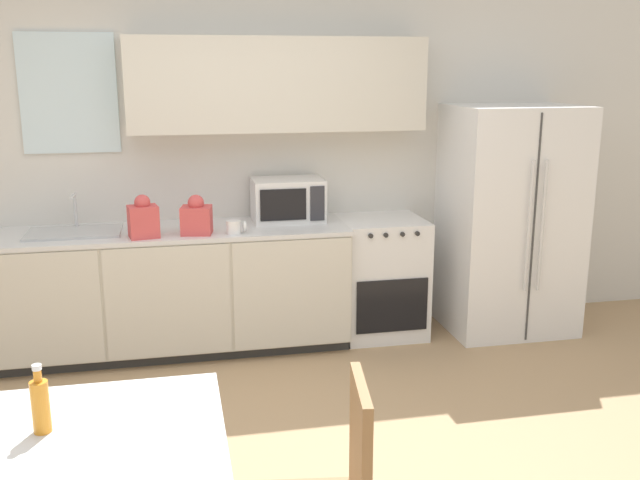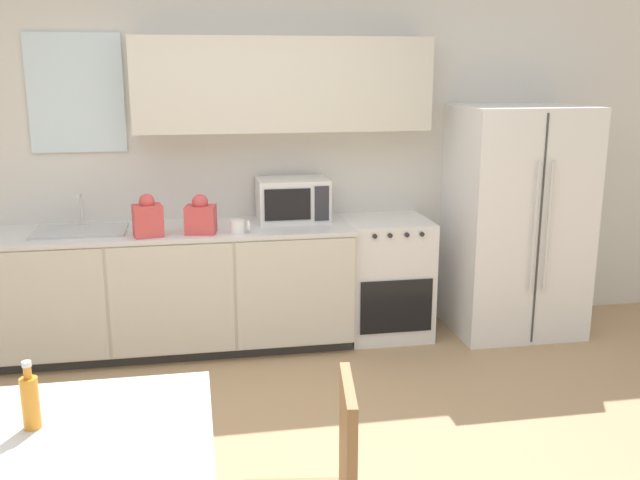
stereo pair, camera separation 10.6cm
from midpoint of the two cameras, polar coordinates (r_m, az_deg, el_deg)
name	(u,v)px [view 2 (the right image)]	position (r m, az deg, el deg)	size (l,w,h in m)	color
ground_plane	(254,468)	(3.80, -4.45, -17.71)	(12.00, 12.00, 0.00)	tan
wall_back	(234,141)	(5.26, -6.29, 7.85)	(12.00, 0.38, 2.70)	silver
kitchen_counter	(173,289)	(5.13, -11.06, -3.87)	(2.51, 0.67, 0.88)	#333333
oven_range	(386,277)	(5.36, 5.85, -2.97)	(0.61, 0.60, 0.88)	white
refrigerator	(516,221)	(5.54, 15.96, 1.48)	(0.93, 0.77, 1.70)	white
kitchen_sink	(80,230)	(5.07, -18.08, 0.80)	(0.61, 0.38, 0.25)	#B7BABC
microwave	(293,200)	(5.15, -1.61, 3.24)	(0.51, 0.36, 0.31)	silver
coffee_mug	(239,227)	(4.80, -5.90, 1.07)	(0.13, 0.10, 0.09)	white
grocery_bag_0	(201,217)	(4.83, -8.91, 1.87)	(0.22, 0.20, 0.27)	#D14C4C
grocery_bag_1	(148,218)	(4.80, -13.01, 1.74)	(0.21, 0.19, 0.28)	#D14C4C
dining_table	(67,470)	(2.63, -18.43, -17.08)	(0.97, 0.92, 0.78)	white
drink_bottle	(30,401)	(2.64, -21.08, -11.93)	(0.06, 0.06, 0.24)	orange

